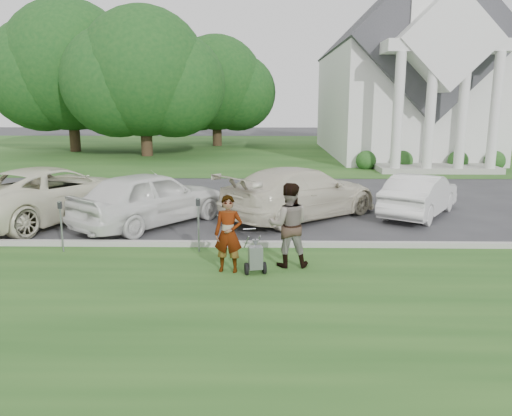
{
  "coord_description": "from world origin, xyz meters",
  "views": [
    {
      "loc": [
        -0.04,
        -11.61,
        3.62
      ],
      "look_at": [
        -0.24,
        0.0,
        1.13
      ],
      "focal_mm": 35.0,
      "sensor_mm": 36.0,
      "label": 1
    }
  ],
  "objects_px": {
    "tree_far": "(70,72)",
    "car_a": "(52,193)",
    "person_left": "(228,235)",
    "car_c": "(301,193)",
    "car_d": "(420,195)",
    "parking_meter_near": "(198,218)",
    "tree_left": "(144,78)",
    "parking_meter_far": "(61,220)",
    "church": "(400,66)",
    "person_right": "(288,226)",
    "striping_cart": "(255,258)",
    "tree_back": "(216,87)",
    "car_b": "(150,198)"
  },
  "relations": [
    {
      "from": "tree_back",
      "to": "car_c",
      "type": "relative_size",
      "value": 1.73
    },
    {
      "from": "tree_back",
      "to": "car_a",
      "type": "distance_m",
      "value": 26.84
    },
    {
      "from": "church",
      "to": "tree_far",
      "type": "bearing_deg",
      "value": 175.34
    },
    {
      "from": "parking_meter_near",
      "to": "parking_meter_far",
      "type": "xyz_separation_m",
      "value": [
        -3.32,
        -0.07,
        -0.05
      ]
    },
    {
      "from": "tree_left",
      "to": "parking_meter_far",
      "type": "distance_m",
      "value": 22.59
    },
    {
      "from": "person_right",
      "to": "tree_left",
      "type": "bearing_deg",
      "value": -70.83
    },
    {
      "from": "person_right",
      "to": "parking_meter_near",
      "type": "relative_size",
      "value": 1.39
    },
    {
      "from": "person_right",
      "to": "parking_meter_far",
      "type": "distance_m",
      "value": 5.54
    },
    {
      "from": "car_d",
      "to": "car_c",
      "type": "bearing_deg",
      "value": 38.65
    },
    {
      "from": "tree_far",
      "to": "car_a",
      "type": "distance_m",
      "value": 23.16
    },
    {
      "from": "person_left",
      "to": "car_c",
      "type": "height_order",
      "value": "person_left"
    },
    {
      "from": "church",
      "to": "parking_meter_far",
      "type": "relative_size",
      "value": 18.93
    },
    {
      "from": "church",
      "to": "parking_meter_far",
      "type": "distance_m",
      "value": 27.47
    },
    {
      "from": "striping_cart",
      "to": "person_right",
      "type": "distance_m",
      "value": 1.07
    },
    {
      "from": "tree_far",
      "to": "car_c",
      "type": "distance_m",
      "value": 26.44
    },
    {
      "from": "car_a",
      "to": "parking_meter_far",
      "type": "bearing_deg",
      "value": 141.14
    },
    {
      "from": "parking_meter_near",
      "to": "parking_meter_far",
      "type": "relative_size",
      "value": 1.06
    },
    {
      "from": "car_a",
      "to": "car_d",
      "type": "xyz_separation_m",
      "value": [
        11.62,
        0.68,
        -0.15
      ]
    },
    {
      "from": "parking_meter_far",
      "to": "car_c",
      "type": "distance_m",
      "value": 7.18
    },
    {
      "from": "car_d",
      "to": "church",
      "type": "bearing_deg",
      "value": -69.19
    },
    {
      "from": "car_b",
      "to": "car_c",
      "type": "relative_size",
      "value": 0.87
    },
    {
      "from": "striping_cart",
      "to": "car_d",
      "type": "height_order",
      "value": "car_d"
    },
    {
      "from": "person_left",
      "to": "parking_meter_far",
      "type": "relative_size",
      "value": 1.31
    },
    {
      "from": "person_right",
      "to": "car_a",
      "type": "bearing_deg",
      "value": -33.33
    },
    {
      "from": "tree_far",
      "to": "striping_cart",
      "type": "relative_size",
      "value": 12.37
    },
    {
      "from": "church",
      "to": "car_b",
      "type": "height_order",
      "value": "church"
    },
    {
      "from": "striping_cart",
      "to": "person_right",
      "type": "relative_size",
      "value": 0.5
    },
    {
      "from": "car_a",
      "to": "car_d",
      "type": "height_order",
      "value": "car_a"
    },
    {
      "from": "person_left",
      "to": "car_a",
      "type": "distance_m",
      "value": 7.64
    },
    {
      "from": "tree_far",
      "to": "car_a",
      "type": "height_order",
      "value": "tree_far"
    },
    {
      "from": "parking_meter_near",
      "to": "parking_meter_far",
      "type": "bearing_deg",
      "value": -178.76
    },
    {
      "from": "person_right",
      "to": "tree_back",
      "type": "bearing_deg",
      "value": -82.9
    },
    {
      "from": "church",
      "to": "tree_back",
      "type": "distance_m",
      "value": 14.77
    },
    {
      "from": "tree_left",
      "to": "car_d",
      "type": "height_order",
      "value": "tree_left"
    },
    {
      "from": "parking_meter_far",
      "to": "car_b",
      "type": "xyz_separation_m",
      "value": [
        1.55,
        2.77,
        0.02
      ]
    },
    {
      "from": "tree_far",
      "to": "person_left",
      "type": "distance_m",
      "value": 29.84
    },
    {
      "from": "church",
      "to": "parking_meter_far",
      "type": "bearing_deg",
      "value": -121.17
    },
    {
      "from": "person_right",
      "to": "car_d",
      "type": "relative_size",
      "value": 0.46
    },
    {
      "from": "person_right",
      "to": "parking_meter_near",
      "type": "height_order",
      "value": "person_right"
    },
    {
      "from": "parking_meter_near",
      "to": "car_d",
      "type": "relative_size",
      "value": 0.33
    },
    {
      "from": "car_c",
      "to": "tree_far",
      "type": "bearing_deg",
      "value": -5.4
    },
    {
      "from": "tree_left",
      "to": "tree_back",
      "type": "height_order",
      "value": "tree_left"
    },
    {
      "from": "tree_far",
      "to": "person_right",
      "type": "bearing_deg",
      "value": -60.77
    },
    {
      "from": "person_left",
      "to": "car_b",
      "type": "relative_size",
      "value": 0.34
    },
    {
      "from": "tree_back",
      "to": "car_d",
      "type": "distance_m",
      "value": 27.56
    },
    {
      "from": "person_right",
      "to": "parking_meter_far",
      "type": "xyz_separation_m",
      "value": [
        -5.46,
        0.96,
        -0.14
      ]
    },
    {
      "from": "striping_cart",
      "to": "parking_meter_far",
      "type": "distance_m",
      "value": 4.98
    },
    {
      "from": "tree_far",
      "to": "car_c",
      "type": "xyz_separation_m",
      "value": [
        15.12,
        -21.13,
        -4.89
      ]
    },
    {
      "from": "church",
      "to": "car_b",
      "type": "relative_size",
      "value": 4.97
    },
    {
      "from": "person_left",
      "to": "parking_meter_near",
      "type": "distance_m",
      "value": 1.65
    }
  ]
}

